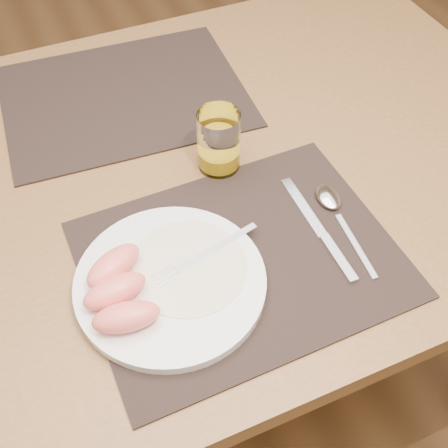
% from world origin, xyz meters
% --- Properties ---
extents(ground, '(5.00, 5.00, 0.00)m').
position_xyz_m(ground, '(0.00, 0.00, 0.00)').
color(ground, brown).
rests_on(ground, ground).
extents(table, '(1.40, 0.90, 0.75)m').
position_xyz_m(table, '(0.00, 0.00, 0.67)').
color(table, brown).
rests_on(table, ground).
extents(placemat_near, '(0.46, 0.36, 0.00)m').
position_xyz_m(placemat_near, '(0.03, -0.22, 0.75)').
color(placemat_near, black).
rests_on(placemat_near, table).
extents(placemat_far, '(0.47, 0.38, 0.00)m').
position_xyz_m(placemat_far, '(-0.02, 0.22, 0.75)').
color(placemat_far, black).
rests_on(placemat_far, table).
extents(plate, '(0.27, 0.27, 0.02)m').
position_xyz_m(plate, '(-0.08, -0.22, 0.76)').
color(plate, white).
rests_on(plate, placemat_near).
extents(plate_dressing, '(0.17, 0.17, 0.00)m').
position_xyz_m(plate_dressing, '(-0.05, -0.21, 0.77)').
color(plate_dressing, white).
rests_on(plate_dressing, plate).
extents(fork, '(0.17, 0.05, 0.00)m').
position_xyz_m(fork, '(-0.03, -0.21, 0.77)').
color(fork, silver).
rests_on(fork, plate).
extents(knife, '(0.02, 0.22, 0.01)m').
position_xyz_m(knife, '(0.16, -0.23, 0.76)').
color(knife, silver).
rests_on(knife, placemat_near).
extents(spoon, '(0.04, 0.19, 0.01)m').
position_xyz_m(spoon, '(0.20, -0.18, 0.76)').
color(spoon, silver).
rests_on(spoon, placemat_near).
extents(juice_glass, '(0.07, 0.07, 0.11)m').
position_xyz_m(juice_glass, '(0.08, -0.03, 0.80)').
color(juice_glass, white).
rests_on(juice_glass, placemat_near).
extents(grapefruit_wedges, '(0.11, 0.15, 0.04)m').
position_xyz_m(grapefruit_wedges, '(-0.16, -0.23, 0.79)').
color(grapefruit_wedges, '#F06F62').
rests_on(grapefruit_wedges, plate).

